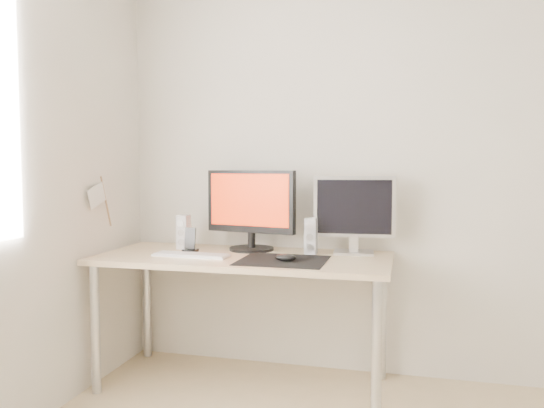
{
  "coord_description": "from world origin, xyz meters",
  "views": [
    {
      "loc": [
        -0.07,
        -1.37,
        1.22
      ],
      "look_at": [
        -0.79,
        1.47,
        1.01
      ],
      "focal_mm": 35.0,
      "sensor_mm": 36.0,
      "label": 1
    }
  ],
  "objects_px": {
    "main_monitor": "(251,207)",
    "speaker_left": "(184,232)",
    "mouse": "(285,257)",
    "second_monitor": "(354,211)",
    "phone_dock": "(190,245)",
    "desk": "(243,270)",
    "speaker_right": "(311,236)",
    "keyboard": "(191,255)"
  },
  "relations": [
    {
      "from": "main_monitor",
      "to": "speaker_left",
      "type": "xyz_separation_m",
      "value": [
        -0.4,
        -0.04,
        -0.15
      ]
    },
    {
      "from": "mouse",
      "to": "second_monitor",
      "type": "relative_size",
      "value": 0.24
    },
    {
      "from": "phone_dock",
      "to": "desk",
      "type": "bearing_deg",
      "value": -7.72
    },
    {
      "from": "speaker_left",
      "to": "speaker_right",
      "type": "bearing_deg",
      "value": -0.25
    },
    {
      "from": "desk",
      "to": "phone_dock",
      "type": "height_order",
      "value": "phone_dock"
    },
    {
      "from": "speaker_right",
      "to": "keyboard",
      "type": "relative_size",
      "value": 0.47
    },
    {
      "from": "phone_dock",
      "to": "speaker_left",
      "type": "bearing_deg",
      "value": 130.64
    },
    {
      "from": "mouse",
      "to": "keyboard",
      "type": "distance_m",
      "value": 0.54
    },
    {
      "from": "keyboard",
      "to": "phone_dock",
      "type": "relative_size",
      "value": 3.04
    },
    {
      "from": "speaker_left",
      "to": "second_monitor",
      "type": "bearing_deg",
      "value": 3.81
    },
    {
      "from": "desk",
      "to": "keyboard",
      "type": "bearing_deg",
      "value": -161.09
    },
    {
      "from": "speaker_right",
      "to": "keyboard",
      "type": "height_order",
      "value": "speaker_right"
    },
    {
      "from": "second_monitor",
      "to": "speaker_right",
      "type": "relative_size",
      "value": 2.24
    },
    {
      "from": "mouse",
      "to": "main_monitor",
      "type": "xyz_separation_m",
      "value": [
        -0.28,
        0.31,
        0.23
      ]
    },
    {
      "from": "keyboard",
      "to": "mouse",
      "type": "bearing_deg",
      "value": -4.06
    },
    {
      "from": "mouse",
      "to": "speaker_right",
      "type": "relative_size",
      "value": 0.54
    },
    {
      "from": "main_monitor",
      "to": "second_monitor",
      "type": "relative_size",
      "value": 1.21
    },
    {
      "from": "speaker_right",
      "to": "phone_dock",
      "type": "bearing_deg",
      "value": -172.15
    },
    {
      "from": "desk",
      "to": "phone_dock",
      "type": "distance_m",
      "value": 0.36
    },
    {
      "from": "second_monitor",
      "to": "speaker_left",
      "type": "relative_size",
      "value": 2.24
    },
    {
      "from": "speaker_left",
      "to": "phone_dock",
      "type": "xyz_separation_m",
      "value": [
        0.08,
        -0.1,
        -0.06
      ]
    },
    {
      "from": "main_monitor",
      "to": "speaker_right",
      "type": "relative_size",
      "value": 2.72
    },
    {
      "from": "desk",
      "to": "keyboard",
      "type": "distance_m",
      "value": 0.3
    },
    {
      "from": "mouse",
      "to": "desk",
      "type": "bearing_deg",
      "value": 153.98
    },
    {
      "from": "desk",
      "to": "speaker_left",
      "type": "xyz_separation_m",
      "value": [
        -0.42,
        0.14,
        0.18
      ]
    },
    {
      "from": "main_monitor",
      "to": "desk",
      "type": "bearing_deg",
      "value": -86.49
    },
    {
      "from": "desk",
      "to": "speaker_left",
      "type": "bearing_deg",
      "value": 161.08
    },
    {
      "from": "speaker_left",
      "to": "speaker_right",
      "type": "distance_m",
      "value": 0.77
    },
    {
      "from": "desk",
      "to": "second_monitor",
      "type": "height_order",
      "value": "second_monitor"
    },
    {
      "from": "second_monitor",
      "to": "keyboard",
      "type": "bearing_deg",
      "value": -160.52
    },
    {
      "from": "second_monitor",
      "to": "phone_dock",
      "type": "height_order",
      "value": "second_monitor"
    },
    {
      "from": "main_monitor",
      "to": "second_monitor",
      "type": "xyz_separation_m",
      "value": [
        0.59,
        0.03,
        -0.01
      ]
    },
    {
      "from": "main_monitor",
      "to": "speaker_right",
      "type": "distance_m",
      "value": 0.4
    },
    {
      "from": "phone_dock",
      "to": "mouse",
      "type": "bearing_deg",
      "value": -16.32
    },
    {
      "from": "desk",
      "to": "speaker_right",
      "type": "xyz_separation_m",
      "value": [
        0.35,
        0.14,
        0.18
      ]
    },
    {
      "from": "phone_dock",
      "to": "main_monitor",
      "type": "bearing_deg",
      "value": 23.28
    },
    {
      "from": "second_monitor",
      "to": "keyboard",
      "type": "height_order",
      "value": "second_monitor"
    },
    {
      "from": "main_monitor",
      "to": "phone_dock",
      "type": "relative_size",
      "value": 3.93
    },
    {
      "from": "main_monitor",
      "to": "keyboard",
      "type": "xyz_separation_m",
      "value": [
        -0.26,
        -0.28,
        -0.25
      ]
    },
    {
      "from": "speaker_left",
      "to": "main_monitor",
      "type": "bearing_deg",
      "value": 5.72
    },
    {
      "from": "mouse",
      "to": "main_monitor",
      "type": "height_order",
      "value": "main_monitor"
    },
    {
      "from": "main_monitor",
      "to": "second_monitor",
      "type": "distance_m",
      "value": 0.59
    }
  ]
}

